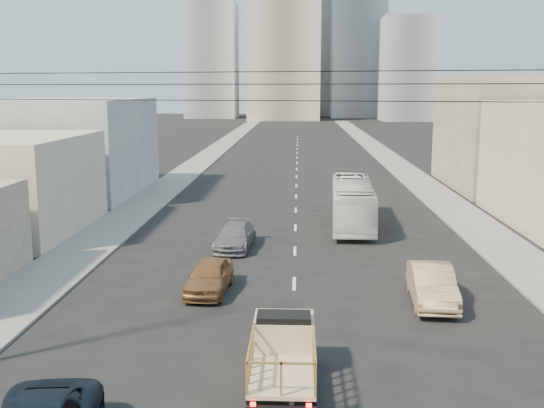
# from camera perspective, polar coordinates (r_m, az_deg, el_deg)

# --- Properties ---
(sidewalk_left) EXTENTS (3.50, 180.00, 0.12)m
(sidewalk_left) POSITION_cam_1_polar(r_m,az_deg,el_deg) (85.53, -5.66, 4.37)
(sidewalk_left) COLOR slate
(sidewalk_left) RESTS_ON ground
(sidewalk_right) EXTENTS (3.50, 180.00, 0.12)m
(sidewalk_right) POSITION_cam_1_polar(r_m,az_deg,el_deg) (85.50, 10.18, 4.26)
(sidewalk_right) COLOR slate
(sidewalk_right) RESTS_ON ground
(lane_dashes) EXTENTS (0.15, 104.00, 0.01)m
(lane_dashes) POSITION_cam_1_polar(r_m,az_deg,el_deg) (67.83, 2.22, 2.81)
(lane_dashes) COLOR silver
(lane_dashes) RESTS_ON ground
(flatbed_pickup) EXTENTS (1.95, 4.41, 1.90)m
(flatbed_pickup) POSITION_cam_1_polar(r_m,az_deg,el_deg) (19.81, 1.00, -12.87)
(flatbed_pickup) COLOR tan
(flatbed_pickup) RESTS_ON ground
(city_bus) EXTENTS (3.09, 11.00, 3.03)m
(city_bus) POSITION_cam_1_polar(r_m,az_deg,el_deg) (41.91, 7.22, 0.12)
(city_bus) COLOR silver
(city_bus) RESTS_ON ground
(sedan_brown) EXTENTS (1.99, 4.37, 1.45)m
(sedan_brown) POSITION_cam_1_polar(r_m,az_deg,el_deg) (28.35, -5.64, -6.46)
(sedan_brown) COLOR brown
(sedan_brown) RESTS_ON ground
(sedan_tan) EXTENTS (1.99, 4.93, 1.59)m
(sedan_tan) POSITION_cam_1_polar(r_m,az_deg,el_deg) (27.62, 14.16, -7.04)
(sedan_tan) COLOR tan
(sedan_tan) RESTS_ON ground
(sedan_grey) EXTENTS (2.26, 4.85, 1.37)m
(sedan_grey) POSITION_cam_1_polar(r_m,az_deg,el_deg) (35.82, -3.35, -2.93)
(sedan_grey) COLOR slate
(sedan_grey) RESTS_ON ground
(overhead_wires) EXTENTS (23.01, 5.02, 0.72)m
(overhead_wires) POSITION_cam_1_polar(r_m,az_deg,el_deg) (15.74, 1.90, 10.57)
(overhead_wires) COLOR black
(overhead_wires) RESTS_ON ground
(bldg_right_far) EXTENTS (12.00, 16.00, 10.00)m
(bldg_right_far) POSITION_cam_1_polar(r_m,az_deg,el_deg) (61.66, 21.27, 6.03)
(bldg_right_far) COLOR gray
(bldg_right_far) RESTS_ON ground
(bldg_left_far) EXTENTS (12.00, 16.00, 8.00)m
(bldg_left_far) POSITION_cam_1_polar(r_m,az_deg,el_deg) (56.96, -17.89, 4.92)
(bldg_left_far) COLOR gray
(bldg_left_far) RESTS_ON ground
(high_rise_tower) EXTENTS (20.00, 20.00, 60.00)m
(high_rise_tower) POSITION_cam_1_polar(r_m,az_deg,el_deg) (185.49, 1.11, 16.89)
(high_rise_tower) COLOR gray
(high_rise_tower) RESTS_ON ground
(midrise_ne) EXTENTS (16.00, 16.00, 40.00)m
(midrise_ne) POSITION_cam_1_polar(r_m,az_deg,el_deg) (200.35, 7.68, 13.45)
(midrise_ne) COLOR gray
(midrise_ne) RESTS_ON ground
(midrise_nw) EXTENTS (15.00, 15.00, 34.00)m
(midrise_nw) POSITION_cam_1_polar(r_m,az_deg,el_deg) (196.16, -5.44, 12.68)
(midrise_nw) COLOR gray
(midrise_nw) RESTS_ON ground
(midrise_back) EXTENTS (18.00, 18.00, 44.00)m
(midrise_back) POSITION_cam_1_polar(r_m,az_deg,el_deg) (214.72, 4.03, 13.83)
(midrise_back) COLOR gray
(midrise_back) RESTS_ON ground
(midrise_east) EXTENTS (14.00, 14.00, 28.00)m
(midrise_east) POSITION_cam_1_polar(r_m,az_deg,el_deg) (181.78, 12.06, 11.74)
(midrise_east) COLOR gray
(midrise_east) RESTS_ON ground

